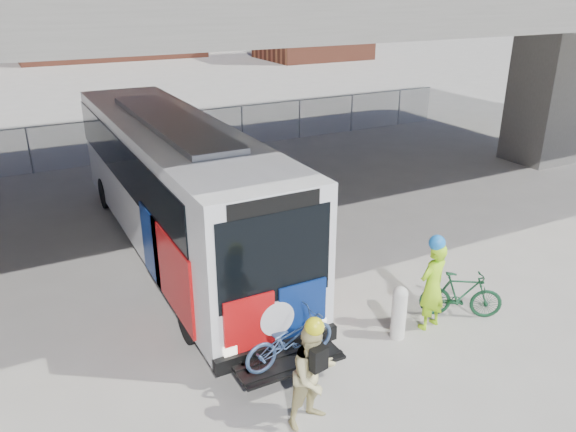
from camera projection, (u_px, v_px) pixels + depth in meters
ground at (287, 272)px, 14.45m from camera, size 160.00×160.00×0.00m
bus at (174, 177)px, 14.99m from camera, size 2.67×12.94×3.69m
chainlink_fence at (155, 124)px, 23.73m from camera, size 30.00×0.06×30.00m
brick_buildings at (58, 3)px, 52.38m from camera, size 54.00×22.00×12.00m
bollard at (399, 311)px, 11.54m from camera, size 0.31×0.31×1.19m
cyclist_hivis at (433, 284)px, 11.75m from camera, size 0.79×0.59×2.16m
cyclist_tan at (314, 374)px, 9.16m from camera, size 1.00×0.84×2.01m
bike_parked at (461, 295)px, 12.32m from camera, size 1.77×1.42×1.08m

